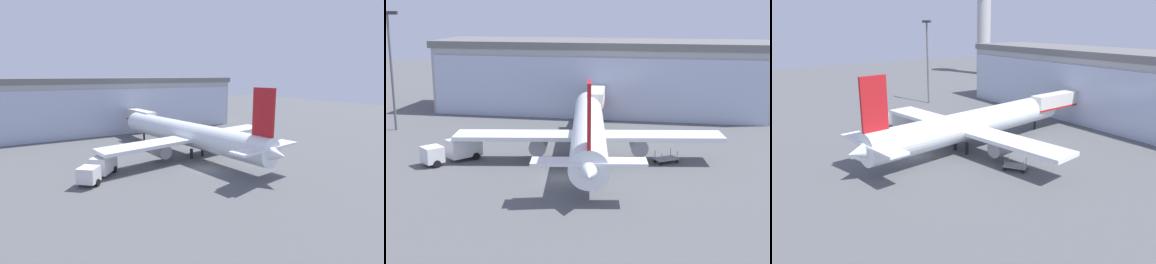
# 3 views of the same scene
# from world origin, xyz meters

# --- Properties ---
(ground) EXTENTS (240.00, 240.00, 0.00)m
(ground) POSITION_xyz_m (0.00, 0.00, 0.00)
(ground) COLOR #545659
(terminal_building) EXTENTS (58.46, 16.60, 12.61)m
(terminal_building) POSITION_xyz_m (-0.00, 38.33, 6.31)
(terminal_building) COLOR #A6A6A6
(terminal_building) RESTS_ON ground
(jet_bridge) EXTENTS (3.05, 13.64, 5.87)m
(jet_bridge) POSITION_xyz_m (0.77, 28.12, 4.49)
(jet_bridge) COLOR silver
(jet_bridge) RESTS_ON ground
(apron_light_mast) EXTENTS (3.20, 0.40, 17.75)m
(apron_light_mast) POSITION_xyz_m (-29.24, 19.22, 10.60)
(apron_light_mast) COLOR #59595E
(apron_light_mast) RESTS_ON ground
(airplane) EXTENTS (32.65, 37.85, 11.75)m
(airplane) POSITION_xyz_m (1.90, 7.99, 3.53)
(airplane) COLOR white
(airplane) RESTS_ON ground
(catering_truck) EXTENTS (6.45, 6.95, 2.65)m
(catering_truck) POSITION_xyz_m (-14.12, 4.33, 1.47)
(catering_truck) COLOR silver
(catering_truck) RESTS_ON ground
(baggage_cart) EXTENTS (3.22, 2.85, 1.50)m
(baggage_cart) POSITION_xyz_m (11.42, 7.50, 0.50)
(baggage_cart) COLOR gray
(baggage_cart) RESTS_ON ground
(safety_cone_nose) EXTENTS (0.36, 0.36, 0.55)m
(safety_cone_nose) POSITION_xyz_m (2.15, 1.58, 0.28)
(safety_cone_nose) COLOR orange
(safety_cone_nose) RESTS_ON ground
(safety_cone_wingtip) EXTENTS (0.36, 0.36, 0.55)m
(safety_cone_wingtip) POSITION_xyz_m (-11.67, 6.72, 0.28)
(safety_cone_wingtip) COLOR orange
(safety_cone_wingtip) RESTS_ON ground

